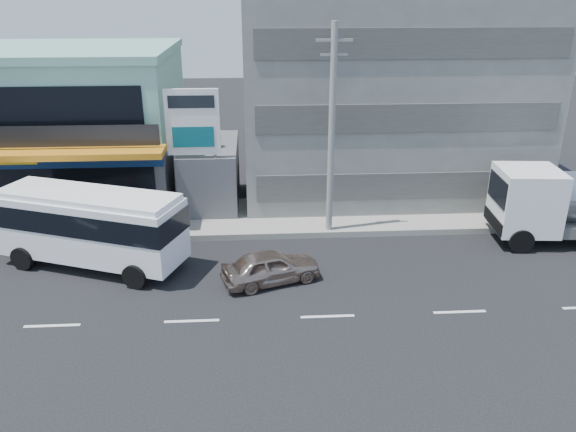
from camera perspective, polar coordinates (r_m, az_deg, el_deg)
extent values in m
plane|color=black|center=(21.15, -9.76, -10.48)|extent=(120.00, 120.00, 0.00)
cube|color=gray|center=(29.52, 1.70, -0.02)|extent=(70.00, 5.00, 0.30)
cube|color=#444449|center=(34.65, -21.01, 5.12)|extent=(12.00, 10.00, 4.00)
cube|color=#7BAFA1|center=(33.80, -21.95, 11.60)|extent=(12.00, 10.00, 4.00)
cube|color=#C27516|center=(28.83, -24.77, 5.77)|extent=(12.40, 1.80, 0.30)
cube|color=navy|center=(29.65, -24.12, 5.17)|extent=(12.00, 0.12, 0.80)
cube|color=black|center=(30.10, -23.66, 2.46)|extent=(11.00, 0.06, 2.60)
cube|color=gray|center=(33.85, 9.71, 14.58)|extent=(16.00, 12.00, 14.00)
cube|color=#444449|center=(31.30, -7.86, 4.20)|extent=(3.00, 6.00, 3.50)
cylinder|color=slate|center=(29.83, -8.17, 6.94)|extent=(1.50, 1.50, 0.15)
cylinder|color=gray|center=(28.36, -11.42, 5.25)|extent=(0.16, 0.16, 6.50)
cylinder|color=gray|center=(28.16, -7.37, 5.38)|extent=(0.16, 0.16, 6.50)
cube|color=white|center=(27.73, -9.67, 9.37)|extent=(2.60, 0.18, 3.20)
cylinder|color=#999993|center=(26.14, 4.45, 8.17)|extent=(0.30, 0.30, 10.00)
cube|color=#999993|center=(25.45, 4.74, 17.38)|extent=(1.60, 0.12, 0.12)
cube|color=#999993|center=(25.51, 4.69, 16.03)|extent=(1.20, 0.10, 0.10)
cube|color=white|center=(25.40, -19.37, -1.03)|extent=(8.38, 5.21, 2.63)
cube|color=black|center=(25.21, -19.52, 0.04)|extent=(8.45, 5.28, 0.97)
cube|color=white|center=(24.90, -19.78, 1.99)|extent=(8.08, 4.91, 0.23)
cylinder|color=black|center=(26.73, -25.35, -3.91)|extent=(1.08, 0.67, 1.03)
cylinder|color=black|center=(28.42, -22.06, -1.85)|extent=(1.08, 0.67, 1.03)
cylinder|color=black|center=(23.54, -15.30, -5.95)|extent=(1.08, 0.67, 1.03)
cylinder|color=black|center=(25.44, -12.34, -3.45)|extent=(1.08, 0.67, 1.03)
imported|color=tan|center=(23.09, -1.75, -5.18)|extent=(4.35, 2.83, 1.38)
cube|color=white|center=(28.52, 23.02, 1.53)|extent=(2.96, 2.96, 2.95)
cylinder|color=black|center=(27.77, 22.59, -2.36)|extent=(1.16, 0.44, 1.14)
cylinder|color=black|center=(30.02, 20.94, -0.31)|extent=(1.16, 0.44, 1.14)
imported|color=#5A0C1D|center=(27.43, -16.81, -2.15)|extent=(1.78, 1.12, 0.88)
imported|color=#66594C|center=(27.08, -17.02, -0.40)|extent=(0.56, 0.69, 1.62)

